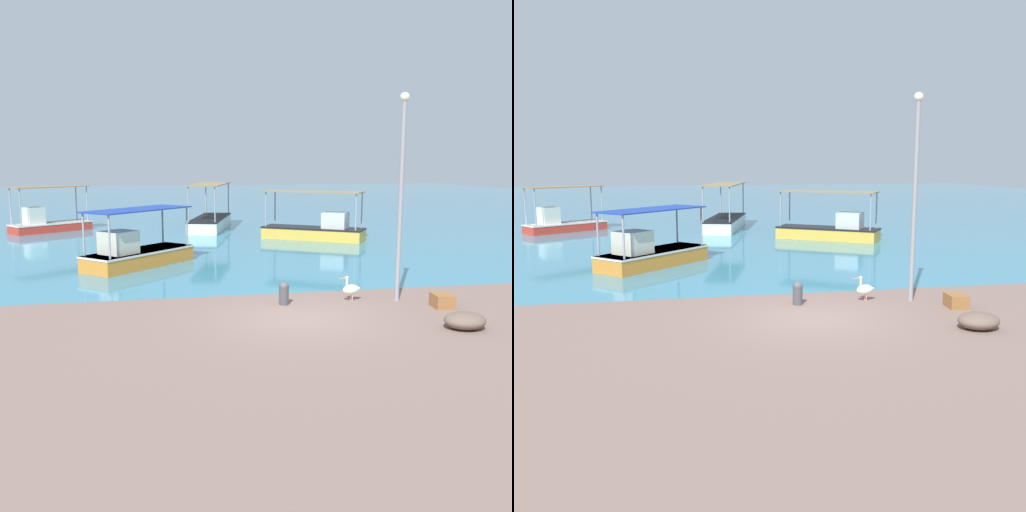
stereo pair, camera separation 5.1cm
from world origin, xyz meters
The scene contains 11 objects.
ground centered at (0.00, 0.00, 0.00)m, with size 120.00×120.00×0.00m, color #7E6358.
harbor_water centered at (0.00, 48.00, 0.00)m, with size 110.00×90.00×0.00m, color teal.
fishing_boat_center centered at (-4.49, 8.92, 0.60)m, with size 4.74×4.77×2.38m.
fishing_boat_near_right centered at (0.05, 21.69, 0.57)m, with size 3.62×7.04×2.91m.
fishing_boat_near_left centered at (-10.03, 22.28, 0.60)m, with size 4.92×4.22×2.79m.
fishing_boat_far_left centered at (5.27, 15.48, 0.62)m, with size 5.66×4.56×2.69m.
pelican centered at (2.16, 1.62, 0.38)m, with size 0.80×0.38×0.80m.
lamp_post centered at (3.57, 1.34, 3.53)m, with size 0.28×0.28×6.32m.
mooring_bollard centered at (-0.01, 1.55, 0.38)m, with size 0.31×0.31×0.72m.
net_pile centered at (3.99, -1.84, 0.22)m, with size 1.09×0.93×0.45m, color brown.
cargo_crate centered at (4.56, 0.33, 0.20)m, with size 0.70×0.55×0.40m, color #946033.
Camera 2 is at (-4.02, -14.85, 4.28)m, focal length 40.00 mm.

